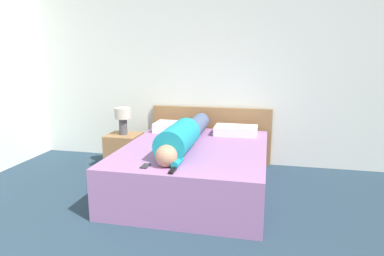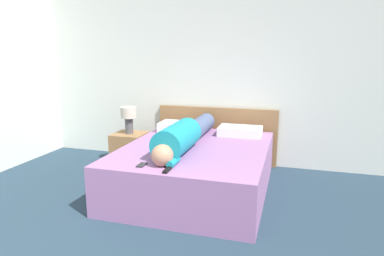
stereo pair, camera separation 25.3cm
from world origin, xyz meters
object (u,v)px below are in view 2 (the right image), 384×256
(table_lamp, at_px, (129,116))
(nightstand, at_px, (130,149))
(pillow_second, at_px, (240,131))
(person_lying, at_px, (184,135))
(tv_remote, at_px, (167,170))
(bed, at_px, (196,168))
(pillow_near_headboard, at_px, (181,127))
(cell_phone, at_px, (142,165))

(table_lamp, bearing_deg, nightstand, 90.00)
(pillow_second, bearing_deg, table_lamp, -175.46)
(nightstand, xyz_separation_m, person_lying, (1.02, -0.65, 0.42))
(nightstand, bearing_deg, tv_remote, -52.60)
(person_lying, xyz_separation_m, pillow_second, (0.51, 0.77, -0.08))
(nightstand, relative_size, pillow_second, 0.85)
(bed, xyz_separation_m, tv_remote, (-0.02, -0.88, 0.27))
(table_lamp, bearing_deg, pillow_near_headboard, 9.55)
(cell_phone, bearing_deg, pillow_near_headboard, 93.93)
(table_lamp, relative_size, person_lying, 0.21)
(nightstand, bearing_deg, bed, -27.27)
(bed, bearing_deg, tv_remote, -91.00)
(table_lamp, height_order, pillow_near_headboard, table_lamp)
(nightstand, bearing_deg, pillow_near_headboard, 9.55)
(pillow_second, bearing_deg, nightstand, -175.46)
(table_lamp, height_order, cell_phone, table_lamp)
(bed, bearing_deg, table_lamp, 152.73)
(person_lying, bearing_deg, bed, 30.23)
(table_lamp, xyz_separation_m, cell_phone, (0.83, -1.38, -0.19))
(bed, xyz_separation_m, pillow_near_headboard, (-0.41, 0.71, 0.32))
(nightstand, bearing_deg, cell_phone, -59.08)
(table_lamp, distance_m, person_lying, 1.21)
(bed, height_order, nightstand, bed)
(pillow_near_headboard, xyz_separation_m, tv_remote, (0.39, -1.59, -0.05))
(bed, relative_size, tv_remote, 13.32)
(tv_remote, bearing_deg, cell_phone, 164.38)
(tv_remote, relative_size, cell_phone, 1.15)
(nightstand, height_order, person_lying, person_lying)
(pillow_second, xyz_separation_m, tv_remote, (-0.41, -1.59, -0.04))
(bed, xyz_separation_m, person_lying, (-0.11, -0.07, 0.40))
(bed, relative_size, person_lying, 1.11)
(nightstand, distance_m, pillow_second, 1.58)
(person_lying, relative_size, pillow_near_headboard, 3.13)
(tv_remote, height_order, cell_phone, tv_remote)
(table_lamp, bearing_deg, bed, -27.27)
(pillow_second, height_order, cell_phone, pillow_second)
(person_lying, bearing_deg, table_lamp, 147.43)
(nightstand, xyz_separation_m, tv_remote, (1.12, -1.46, 0.30))
(person_lying, bearing_deg, pillow_near_headboard, 110.91)
(person_lying, relative_size, tv_remote, 12.05)
(pillow_second, relative_size, cell_phone, 4.22)
(nightstand, height_order, pillow_near_headboard, pillow_near_headboard)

